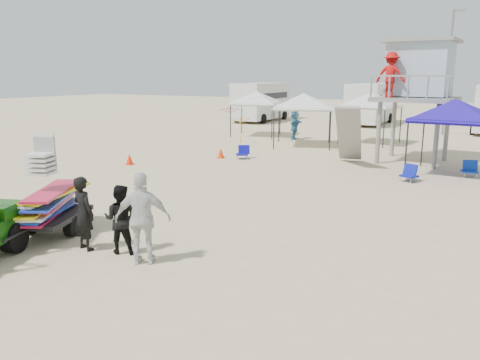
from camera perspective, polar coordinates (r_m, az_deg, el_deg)
The scene contains 21 objects.
ground at distance 9.99m, azimuth -10.95°, elevation -10.33°, with size 140.00×140.00×0.00m, color beige.
surf_trailer at distance 12.33m, azimuth -22.36°, elevation -2.16°, with size 1.90×2.60×2.24m.
man_left at distance 11.04m, azimuth -18.51°, elevation -3.88°, with size 0.62×0.41×1.69m, color black.
man_mid at distance 10.65m, azimuth -14.35°, elevation -4.62°, with size 0.75×0.59×1.55m, color black.
man_right at distance 9.87m, azimuth -11.75°, elevation -4.64°, with size 1.14×0.48×1.95m, color silver.
lifeguard_tower at distance 22.63m, azimuth 20.66°, elevation 12.01°, with size 3.55×3.55×5.29m.
canopy_blue at distance 19.97m, azimuth 24.83°, elevation 8.56°, with size 3.16×3.16×3.40m.
canopy_white_a at distance 26.42m, azimuth 7.78°, elevation 10.13°, with size 3.96×3.96×3.33m.
canopy_white_b at distance 30.73m, azimuth 1.99°, elevation 10.53°, with size 3.40×3.40×3.31m.
canopy_white_c at distance 28.16m, azimuth 15.75°, elevation 9.97°, with size 3.22×3.22×3.35m.
umbrella_a at distance 32.37m, azimuth -1.23°, elevation 7.35°, with size 1.98×2.02×1.81m, color #A91219.
umbrella_b at distance 27.35m, azimuth 0.06°, elevation 6.13°, with size 1.70×1.74×1.56m, color orange.
cone_near at distance 22.45m, azimuth -2.37°, elevation 3.33°, with size 0.34×0.34×0.50m, color #FF3708.
cone_far at distance 21.30m, azimuth -13.32°, elevation 2.50°, with size 0.34×0.34×0.50m, color #FF2808.
beach_chair_a at distance 22.25m, azimuth 0.37°, elevation 3.42°, with size 0.72×0.81×0.64m.
beach_chair_b at distance 20.30m, azimuth 26.20°, elevation 1.24°, with size 0.67×0.72×0.64m.
beach_chair_c at distance 18.54m, azimuth 19.97°, elevation 0.81°, with size 0.70×0.77×0.64m.
rv_far_left at distance 41.21m, azimuth 2.61°, elevation 9.71°, with size 2.64×6.80×3.25m.
rv_mid_left at distance 39.62m, azimuth 15.54°, elevation 9.15°, with size 2.65×6.50×3.25m.
light_pole_left at distance 34.18m, azimuth 24.02°, elevation 11.76°, with size 0.14×0.14×8.00m, color slate.
distant_beachgoers at distance 26.83m, azimuth 12.84°, elevation 5.92°, with size 15.30×6.64×1.85m.
Camera 1 is at (5.94, -7.05, 3.85)m, focal length 35.00 mm.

